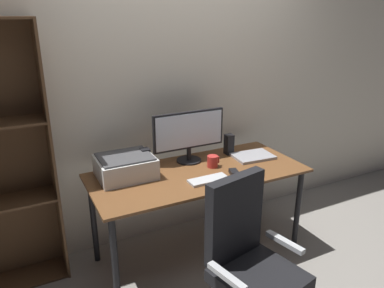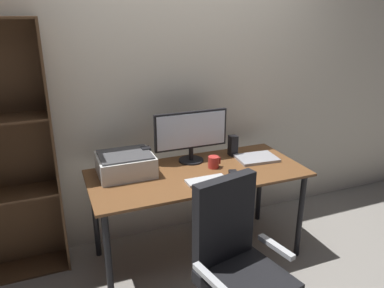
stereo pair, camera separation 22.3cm
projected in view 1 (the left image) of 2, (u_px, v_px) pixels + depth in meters
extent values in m
plane|color=gray|center=(198.00, 254.00, 3.00)|extent=(12.00, 12.00, 0.00)
cube|color=beige|center=(168.00, 86.00, 3.01)|extent=(6.40, 0.10, 2.60)
cube|color=brown|center=(198.00, 173.00, 2.76)|extent=(1.62, 0.72, 0.02)
cylinder|color=black|center=(115.00, 266.00, 2.31)|extent=(0.04, 0.04, 0.72)
cylinder|color=black|center=(297.00, 211.00, 2.95)|extent=(0.04, 0.04, 0.72)
cylinder|color=black|center=(94.00, 221.00, 2.82)|extent=(0.04, 0.04, 0.72)
cylinder|color=black|center=(253.00, 182.00, 3.45)|extent=(0.04, 0.04, 0.72)
cylinder|color=black|center=(189.00, 160.00, 2.95)|extent=(0.20, 0.20, 0.01)
cylinder|color=black|center=(189.00, 154.00, 2.93)|extent=(0.04, 0.04, 0.10)
cube|color=black|center=(189.00, 130.00, 2.87)|extent=(0.60, 0.03, 0.30)
cube|color=silver|center=(190.00, 131.00, 2.85)|extent=(0.57, 0.01, 0.27)
cube|color=#B7BABC|center=(208.00, 180.00, 2.60)|extent=(0.29, 0.11, 0.02)
cube|color=black|center=(234.00, 172.00, 2.70)|extent=(0.08, 0.11, 0.03)
cylinder|color=#B72D28|center=(213.00, 161.00, 2.82)|extent=(0.08, 0.08, 0.09)
cube|color=#B72D28|center=(218.00, 160.00, 2.84)|extent=(0.02, 0.01, 0.05)
cube|color=#99999E|center=(253.00, 156.00, 3.02)|extent=(0.34, 0.25, 0.02)
cube|color=black|center=(145.00, 159.00, 2.76)|extent=(0.06, 0.07, 0.17)
cube|color=black|center=(229.00, 144.00, 3.07)|extent=(0.06, 0.07, 0.17)
cube|color=silver|center=(125.00, 167.00, 2.65)|extent=(0.40, 0.34, 0.15)
cube|color=#424244|center=(125.00, 157.00, 2.62)|extent=(0.37, 0.31, 0.01)
cube|color=black|center=(259.00, 279.00, 2.06)|extent=(0.52, 0.52, 0.08)
cube|color=black|center=(235.00, 217.00, 2.12)|extent=(0.41, 0.15, 0.52)
cube|color=#B7BABC|center=(227.00, 277.00, 1.89)|extent=(0.09, 0.26, 0.03)
cube|color=#B7BABC|center=(285.00, 242.00, 2.18)|extent=(0.09, 0.26, 0.03)
cube|color=#4C331E|center=(52.00, 157.00, 2.54)|extent=(0.02, 0.28, 1.85)
cube|color=#4C331E|center=(18.00, 280.00, 2.70)|extent=(0.68, 0.26, 0.02)
cube|color=#4C331E|center=(3.00, 203.00, 2.49)|extent=(0.68, 0.26, 0.02)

